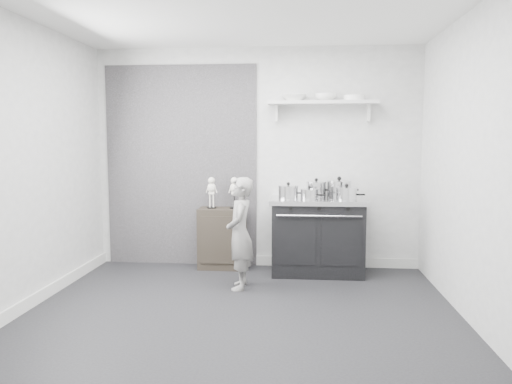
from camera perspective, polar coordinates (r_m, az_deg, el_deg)
ground at (r=4.68m, az=-1.88°, el=-13.72°), size 4.00×4.00×0.00m
room_shell at (r=4.57m, az=-2.84°, el=6.74°), size 4.02×3.62×2.71m
wall_shelf at (r=6.07m, az=7.62°, el=10.00°), size 1.30×0.26×0.24m
stove at (r=5.96m, az=7.04°, el=-4.95°), size 1.12×0.70×0.89m
side_cabinet at (r=6.18m, az=-3.86°, el=-5.28°), size 0.57×0.33×0.74m
child at (r=5.29m, az=-1.84°, el=-4.75°), size 0.30×0.45×1.19m
pot_front_left at (r=5.79m, az=3.71°, el=-0.02°), size 0.32×0.23×0.20m
pot_back_left at (r=6.03m, az=6.90°, el=0.33°), size 0.33×0.24×0.23m
pot_back_right at (r=6.00m, az=9.47°, el=0.35°), size 0.37×0.29×0.25m
pot_front_right at (r=5.73m, az=10.30°, el=-0.19°), size 0.33×0.24×0.19m
pot_front_center at (r=5.75m, az=6.13°, el=-0.24°), size 0.29×0.21×0.16m
skeleton_full at (r=6.11m, az=-5.10°, el=0.19°), size 0.12×0.08×0.44m
skeleton_torso at (r=6.07m, az=-2.50°, el=0.18°), size 0.12×0.08×0.44m
bowl_large at (r=6.07m, az=4.36°, el=10.69°), size 0.30×0.30×0.07m
bowl_small at (r=6.07m, az=7.97°, el=10.67°), size 0.26×0.26×0.08m
plate_stack at (r=6.10m, az=11.16°, el=10.50°), size 0.25×0.25×0.06m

